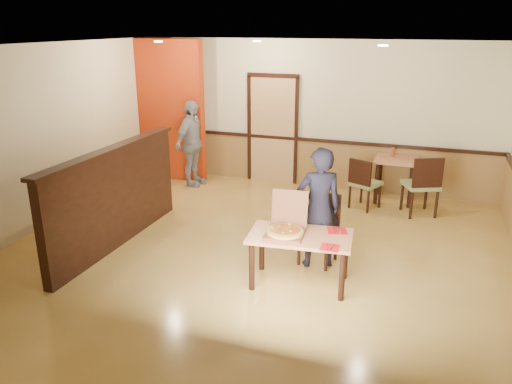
% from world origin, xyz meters
% --- Properties ---
extents(floor, '(7.00, 7.00, 0.00)m').
position_xyz_m(floor, '(0.00, 0.00, 0.00)').
color(floor, tan).
rests_on(floor, ground).
extents(ceiling, '(7.00, 7.00, 0.00)m').
position_xyz_m(ceiling, '(0.00, 0.00, 2.80)').
color(ceiling, black).
rests_on(ceiling, wall_back).
extents(wall_back, '(7.00, 0.00, 7.00)m').
position_xyz_m(wall_back, '(0.00, 3.50, 1.40)').
color(wall_back, beige).
rests_on(wall_back, floor).
extents(wall_left, '(0.00, 7.00, 7.00)m').
position_xyz_m(wall_left, '(-3.50, 0.00, 1.40)').
color(wall_left, beige).
rests_on(wall_left, floor).
extents(wainscot_back, '(7.00, 0.04, 0.90)m').
position_xyz_m(wainscot_back, '(0.00, 3.47, 0.45)').
color(wainscot_back, olive).
rests_on(wainscot_back, floor).
extents(chair_rail_back, '(7.00, 0.06, 0.06)m').
position_xyz_m(chair_rail_back, '(0.00, 3.45, 0.92)').
color(chair_rail_back, black).
rests_on(chair_rail_back, wall_back).
extents(back_door, '(0.90, 0.06, 2.10)m').
position_xyz_m(back_door, '(-0.80, 3.46, 1.05)').
color(back_door, tan).
rests_on(back_door, wall_back).
extents(booth_partition, '(0.20, 3.10, 1.44)m').
position_xyz_m(booth_partition, '(-2.00, -0.20, 0.74)').
color(booth_partition, black).
rests_on(booth_partition, floor).
extents(red_accent_panel, '(1.60, 0.20, 2.78)m').
position_xyz_m(red_accent_panel, '(-2.90, 3.00, 1.40)').
color(red_accent_panel, '#9D2A0B').
rests_on(red_accent_panel, floor).
extents(spot_a, '(0.14, 0.14, 0.02)m').
position_xyz_m(spot_a, '(-2.30, 1.80, 2.78)').
color(spot_a, beige).
rests_on(spot_a, ceiling).
extents(spot_b, '(0.14, 0.14, 0.02)m').
position_xyz_m(spot_b, '(-0.80, 2.50, 2.78)').
color(spot_b, beige).
rests_on(spot_b, ceiling).
extents(spot_c, '(0.14, 0.14, 0.02)m').
position_xyz_m(spot_c, '(1.40, 1.50, 2.78)').
color(spot_c, beige).
rests_on(spot_c, ceiling).
extents(main_table, '(1.30, 0.83, 0.66)m').
position_xyz_m(main_table, '(0.80, -0.49, 0.56)').
color(main_table, '#B4724B').
rests_on(main_table, floor).
extents(diner_chair, '(0.52, 0.52, 0.93)m').
position_xyz_m(diner_chair, '(0.89, 0.24, 0.51)').
color(diner_chair, '#74884F').
rests_on(diner_chair, floor).
extents(side_chair_left, '(0.59, 0.59, 0.91)m').
position_xyz_m(side_chair_left, '(1.16, 2.44, 0.49)').
color(side_chair_left, '#74884F').
rests_on(side_chair_left, floor).
extents(side_chair_right, '(0.68, 0.68, 1.04)m').
position_xyz_m(side_chair_right, '(2.12, 2.43, 0.57)').
color(side_chair_right, '#74884F').
rests_on(side_chair_right, floor).
extents(side_table, '(0.74, 0.74, 0.79)m').
position_xyz_m(side_table, '(1.64, 3.05, 0.61)').
color(side_table, '#B4724B').
rests_on(side_table, floor).
extents(diner, '(0.70, 0.61, 1.62)m').
position_xyz_m(diner, '(0.89, 0.09, 0.81)').
color(diner, black).
rests_on(diner, floor).
extents(passerby, '(0.53, 1.03, 1.68)m').
position_xyz_m(passerby, '(-2.21, 2.70, 0.84)').
color(passerby, gray).
rests_on(passerby, floor).
extents(pizza_box, '(0.49, 0.56, 0.47)m').
position_xyz_m(pizza_box, '(0.62, -0.51, 0.72)').
color(pizza_box, brown).
rests_on(pizza_box, main_table).
extents(pizza, '(0.59, 0.59, 0.03)m').
position_xyz_m(pizza, '(0.62, -0.56, 0.71)').
color(pizza, '#E2B552').
rests_on(pizza, pizza_box).
extents(napkin_near, '(0.21, 0.21, 0.01)m').
position_xyz_m(napkin_near, '(1.20, -0.73, 0.66)').
color(napkin_near, red).
rests_on(napkin_near, main_table).
extents(napkin_far, '(0.29, 0.29, 0.01)m').
position_xyz_m(napkin_far, '(1.19, -0.23, 0.66)').
color(napkin_far, red).
rests_on(napkin_far, main_table).
extents(condiment, '(0.06, 0.06, 0.16)m').
position_xyz_m(condiment, '(1.56, 3.18, 0.87)').
color(condiment, '#99471B').
rests_on(condiment, side_table).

